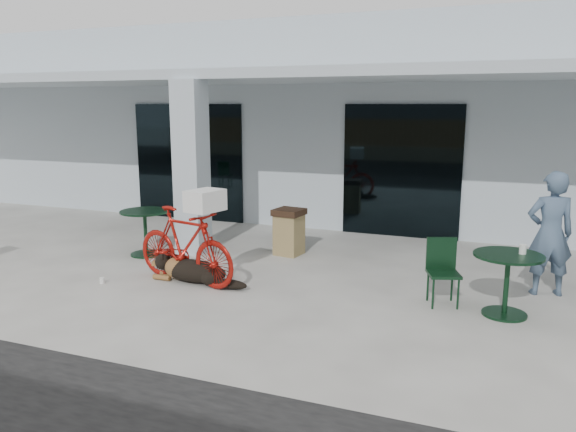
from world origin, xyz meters
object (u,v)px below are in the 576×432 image
at_px(dog, 194,270).
at_px(cafe_table_far, 506,285).
at_px(cafe_table_near, 146,233).
at_px(cafe_chair_far_a, 444,273).
at_px(bicycle, 185,245).
at_px(person, 550,234).
at_px(trash_receptacle, 289,232).

relative_size(dog, cafe_table_far, 1.42).
relative_size(cafe_table_near, cafe_table_far, 1.00).
distance_m(cafe_table_far, cafe_chair_far_a, 0.80).
xyz_separation_m(bicycle, cafe_table_far, (4.59, 0.31, -0.17)).
height_order(cafe_table_near, cafe_chair_far_a, cafe_chair_far_a).
height_order(dog, person, person).
relative_size(bicycle, cafe_chair_far_a, 2.14).
bearing_deg(trash_receptacle, person, -9.37).
bearing_deg(cafe_chair_far_a, cafe_table_far, -26.57).
height_order(cafe_table_far, cafe_chair_far_a, cafe_chair_far_a).
height_order(dog, trash_receptacle, trash_receptacle).
xyz_separation_m(dog, cafe_table_far, (4.45, 0.29, 0.20)).
distance_m(dog, cafe_table_near, 2.00).
distance_m(dog, cafe_table_far, 4.46).
height_order(bicycle, cafe_chair_far_a, bicycle).
relative_size(bicycle, cafe_table_near, 2.21).
distance_m(person, trash_receptacle, 4.32).
bearing_deg(dog, person, 15.88).
bearing_deg(cafe_table_near, dog, -33.59).
bearing_deg(bicycle, cafe_table_far, -72.52).
xyz_separation_m(dog, person, (4.98, 1.39, 0.69)).
relative_size(cafe_table_far, person, 0.49).
relative_size(person, trash_receptacle, 2.12).
height_order(bicycle, dog, bicycle).
relative_size(bicycle, trash_receptacle, 2.30).
bearing_deg(cafe_table_near, bicycle, -36.44).
height_order(cafe_table_far, trash_receptacle, trash_receptacle).
bearing_deg(trash_receptacle, bicycle, -112.71).
bearing_deg(cafe_chair_far_a, cafe_table_near, 152.87).
distance_m(bicycle, cafe_chair_far_a, 3.81).
bearing_deg(trash_receptacle, dog, -109.60).
height_order(dog, cafe_chair_far_a, cafe_chair_far_a).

